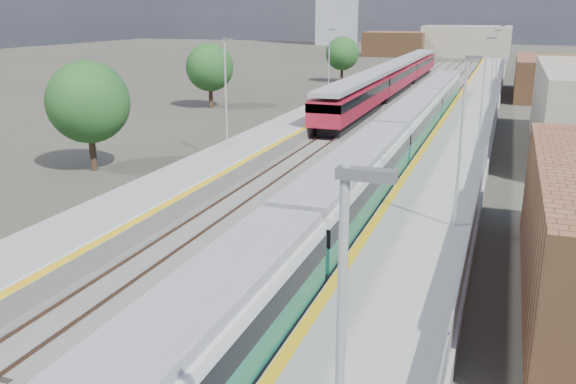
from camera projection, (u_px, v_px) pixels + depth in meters
The scene contains 11 objects.
ground at pixel (406, 130), 54.91m from camera, with size 320.00×320.00×0.00m, color #47443A.
ballast_bed at pixel (387, 123), 57.88m from camera, with size 10.50×155.00×0.06m, color #565451.
tracks at pixel (396, 120), 59.18m from camera, with size 8.96×160.00×0.17m.
platform_right at pixel (469, 123), 55.29m from camera, with size 4.70×155.00×8.52m.
platform_left at pixel (318, 114), 59.94m from camera, with size 4.30×155.00×8.52m.
buildings at pixel (392, 9), 137.68m from camera, with size 72.00×185.50×40.00m.
green_train at pixel (389, 145), 38.66m from camera, with size 2.68×74.63×2.95m.
red_train at pixel (393, 77), 76.77m from camera, with size 3.05×61.77×3.85m.
tree_a at pixel (88, 102), 39.52m from camera, with size 5.36×5.36×7.26m.
tree_b at pixel (210, 68), 66.10m from camera, with size 5.15×5.15×6.98m.
tree_c at pixel (342, 54), 90.70m from camera, with size 4.96×4.96×6.72m.
Camera 1 is at (8.28, -4.66, 10.21)m, focal length 38.00 mm.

